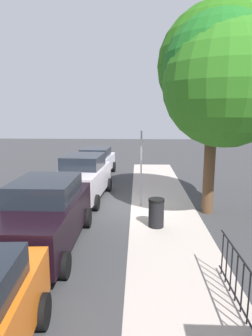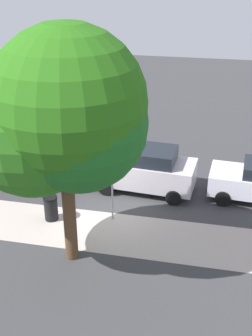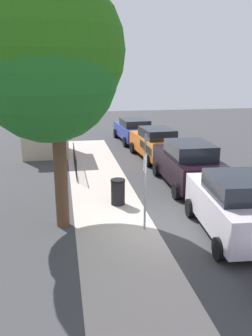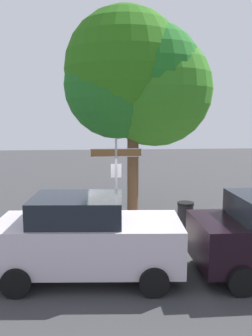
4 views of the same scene
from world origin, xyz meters
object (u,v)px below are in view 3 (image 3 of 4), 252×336
street_sign (145,165)px  car_black (188,164)px  car_blue (134,130)px  car_orange (156,143)px  trash_bin (118,192)px  utility_shed (45,130)px  shade_tree (49,64)px  car_silver (234,205)px

street_sign → car_black: street_sign is taller
car_blue → car_orange: bearing=-179.9°
car_blue → trash_bin: bearing=162.6°
street_sign → car_black: 4.98m
street_sign → trash_bin: size_ratio=3.17×
car_orange → utility_shed: size_ratio=1.38×
shade_tree → car_silver: bearing=-108.5°
car_silver → trash_bin: size_ratio=4.48×
car_orange → utility_shed: 6.42m
car_orange → car_blue: (4.80, 0.27, -0.08)m
trash_bin → utility_shed: bearing=18.7°
car_black → car_blue: size_ratio=1.00×
car_silver → car_black: 4.80m
car_silver → car_blue: bearing=5.3°
car_blue → utility_shed: bearing=111.8°
shade_tree → utility_shed: 10.61m
shade_tree → car_orange: size_ratio=1.67×
car_orange → trash_bin: car_orange is taller
utility_shed → trash_bin: bearing=-161.3°
trash_bin → car_blue: bearing=-14.3°
utility_shed → shade_tree: bearing=-176.2°
street_sign → car_black: bearing=-35.3°
car_black → trash_bin: bearing=116.8°
car_silver → trash_bin: 4.43m
street_sign → car_blue: size_ratio=0.67×
car_silver → car_orange: bearing=4.1°
car_orange → trash_bin: 7.18m
trash_bin → car_orange: bearing=-26.0°
car_black → utility_shed: size_ratio=1.38×
street_sign → trash_bin: (2.31, 0.50, -1.64)m
street_sign → shade_tree: size_ratio=0.40×
car_blue → trash_bin: 11.61m
street_sign → car_orange: (8.75, -2.64, -1.24)m
utility_shed → car_silver: bearing=-153.0°
shade_tree → utility_shed: bearing=3.8°
shade_tree → car_blue: bearing=-22.0°
car_silver → car_black: car_black is taller
shade_tree → car_black: bearing=-61.4°
car_black → utility_shed: bearing=42.1°
shade_tree → trash_bin: (1.37, -2.24, -4.62)m
utility_shed → trash_bin: (-8.57, -2.90, -0.95)m
car_orange → car_silver: bearing=175.7°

